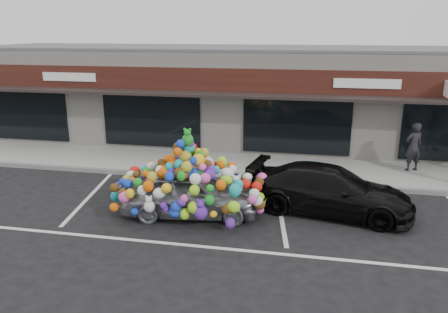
# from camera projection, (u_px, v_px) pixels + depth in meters

# --- Properties ---
(ground) EXTENTS (90.00, 90.00, 0.00)m
(ground) POSITION_uv_depth(u_px,v_px,m) (185.00, 207.00, 12.97)
(ground) COLOR black
(ground) RESTS_ON ground
(shop_building) EXTENTS (24.00, 7.20, 4.31)m
(shop_building) POSITION_uv_depth(u_px,v_px,m) (234.00, 94.00, 20.31)
(shop_building) COLOR silver
(shop_building) RESTS_ON ground
(sidewalk) EXTENTS (26.00, 3.00, 0.15)m
(sidewalk) POSITION_uv_depth(u_px,v_px,m) (214.00, 165.00, 16.72)
(sidewalk) COLOR gray
(sidewalk) RESTS_ON ground
(kerb) EXTENTS (26.00, 0.18, 0.16)m
(kerb) POSITION_uv_depth(u_px,v_px,m) (205.00, 177.00, 15.30)
(kerb) COLOR slate
(kerb) RESTS_ON ground
(parking_stripe_left) EXTENTS (0.73, 4.37, 0.01)m
(parking_stripe_left) POSITION_uv_depth(u_px,v_px,m) (89.00, 197.00, 13.75)
(parking_stripe_left) COLOR silver
(parking_stripe_left) RESTS_ON ground
(parking_stripe_mid) EXTENTS (0.73, 4.37, 0.01)m
(parking_stripe_mid) POSITION_uv_depth(u_px,v_px,m) (280.00, 211.00, 12.64)
(parking_stripe_mid) COLOR silver
(parking_stripe_mid) RESTS_ON ground
(lane_line) EXTENTS (14.00, 0.12, 0.01)m
(lane_line) POSITION_uv_depth(u_px,v_px,m) (239.00, 250.00, 10.43)
(lane_line) COLOR silver
(lane_line) RESTS_ON ground
(toy_car) EXTENTS (2.85, 4.38, 2.43)m
(toy_car) POSITION_uv_depth(u_px,v_px,m) (190.00, 187.00, 12.21)
(toy_car) COLOR #979DA1
(toy_car) RESTS_ON ground
(black_sedan) EXTENTS (2.71, 4.89, 1.34)m
(black_sedan) POSITION_uv_depth(u_px,v_px,m) (330.00, 190.00, 12.44)
(black_sedan) COLOR black
(black_sedan) RESTS_ON ground
(pedestrian_a) EXTENTS (0.76, 0.65, 1.77)m
(pedestrian_a) POSITION_uv_depth(u_px,v_px,m) (414.00, 147.00, 15.59)
(pedestrian_a) COLOR black
(pedestrian_a) RESTS_ON sidewalk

